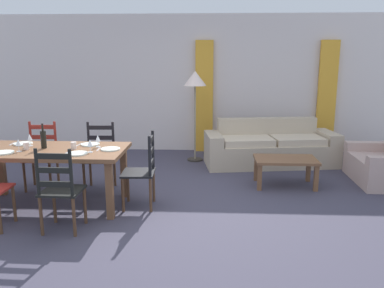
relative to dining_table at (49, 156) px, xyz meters
name	(u,v)px	position (x,y,z in m)	size (l,w,h in m)	color
ground_plane	(146,209)	(1.21, -0.02, -0.67)	(9.60, 9.60, 0.02)	#3F3C4C
wall_far	(171,84)	(1.21, 3.28, 0.69)	(9.60, 0.16, 2.70)	silver
curtain_panel_left	(204,97)	(1.88, 3.14, 0.44)	(0.35, 0.08, 2.20)	gold
curtain_panel_right	(327,98)	(4.28, 3.14, 0.44)	(0.35, 0.08, 2.20)	gold
dining_table	(49,156)	(0.00, 0.00, 0.00)	(1.90, 0.96, 0.75)	brown
dining_chair_near_right	(60,190)	(0.41, -0.75, -0.19)	(0.43, 0.41, 0.96)	black
dining_chair_far_left	(42,156)	(-0.43, 0.72, -0.19)	(0.45, 0.43, 0.96)	maroon
dining_chair_far_right	(100,156)	(0.43, 0.71, -0.19)	(0.44, 0.42, 0.96)	black
dining_chair_head_east	(142,171)	(1.17, 0.03, -0.19)	(0.42, 0.44, 0.96)	black
dinner_plate_near_left	(3,153)	(-0.45, -0.25, 0.10)	(0.24, 0.24, 0.02)	white
dinner_plate_near_right	(78,154)	(0.45, -0.25, 0.10)	(0.24, 0.24, 0.02)	white
fork_near_right	(65,154)	(0.30, -0.25, 0.09)	(0.02, 0.17, 0.01)	silver
dinner_plate_far_left	(23,144)	(-0.45, 0.25, 0.10)	(0.24, 0.24, 0.02)	white
fork_far_left	(12,144)	(-0.60, 0.25, 0.09)	(0.02, 0.17, 0.01)	silver
dinner_plate_far_right	(90,144)	(0.45, 0.25, 0.10)	(0.24, 0.24, 0.02)	white
fork_far_right	(79,145)	(0.30, 0.25, 0.09)	(0.02, 0.17, 0.01)	silver
dinner_plate_head_east	(110,149)	(0.78, 0.00, 0.10)	(0.24, 0.24, 0.02)	white
fork_head_east	(99,149)	(0.63, 0.00, 0.09)	(0.02, 0.17, 0.01)	silver
wine_bottle	(43,139)	(-0.08, 0.04, 0.20)	(0.07, 0.07, 0.32)	black
wine_glass_near_left	(18,143)	(-0.31, -0.16, 0.20)	(0.06, 0.06, 0.16)	white
wine_glass_near_right	(90,143)	(0.57, -0.15, 0.20)	(0.06, 0.06, 0.16)	white
wine_glass_far_left	(30,138)	(-0.31, 0.15, 0.20)	(0.06, 0.06, 0.16)	white
wine_glass_far_right	(98,139)	(0.59, 0.13, 0.20)	(0.06, 0.06, 0.16)	white
coffee_cup_primary	(74,146)	(0.31, 0.01, 0.13)	(0.07, 0.07, 0.09)	beige
coffee_cup_secondary	(26,146)	(-0.27, -0.04, 0.13)	(0.07, 0.07, 0.09)	beige
couch	(270,148)	(3.07, 2.18, -0.37)	(2.37, 1.12, 0.80)	#BAA78C
coffee_table	(285,163)	(3.13, 0.97, -0.31)	(0.90, 0.56, 0.42)	brown
standing_lamp	(195,84)	(1.73, 2.37, 0.75)	(0.40, 0.40, 1.64)	#332D28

